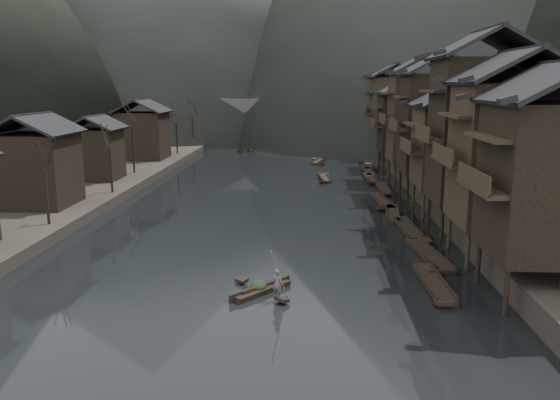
{
  "coord_description": "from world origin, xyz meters",
  "views": [
    {
      "loc": [
        3.97,
        -37.43,
        11.76
      ],
      "look_at": [
        1.64,
        6.08,
        2.5
      ],
      "focal_mm": 35.0,
      "sensor_mm": 36.0,
      "label": 1
    }
  ],
  "objects": [
    {
      "name": "bare_trees",
      "position": [
        -17.0,
        30.11,
        6.49
      ],
      "size": [
        3.99,
        72.92,
        7.98
      ],
      "color": "black",
      "rests_on": "left_bank"
    },
    {
      "name": "stone_bridge",
      "position": [
        -0.0,
        72.0,
        5.11
      ],
      "size": [
        40.0,
        6.0,
        9.0
      ],
      "color": "#4C4C4F",
      "rests_on": "ground"
    },
    {
      "name": "boatman",
      "position": [
        2.29,
        -9.09,
        1.25
      ],
      "size": [
        0.71,
        0.61,
        1.65
      ],
      "primitive_type": "imported",
      "rotation": [
        0.0,
        0.0,
        2.71
      ],
      "color": "slate",
      "rests_on": "hero_sampan"
    },
    {
      "name": "left_houses",
      "position": [
        -20.5,
        20.12,
        5.66
      ],
      "size": [
        8.1,
        53.2,
        8.73
      ],
      "color": "black",
      "rests_on": "left_bank"
    },
    {
      "name": "water",
      "position": [
        0.0,
        0.0,
        0.0
      ],
      "size": [
        300.0,
        300.0,
        0.0
      ],
      "primitive_type": "plane",
      "color": "black",
      "rests_on": "ground"
    },
    {
      "name": "left_bank",
      "position": [
        -35.0,
        40.0,
        0.6
      ],
      "size": [
        40.0,
        200.0,
        1.2
      ],
      "primitive_type": "cube",
      "color": "#2D2823",
      "rests_on": "ground"
    },
    {
      "name": "bamboo_pole",
      "position": [
        2.49,
        -9.09,
        4.01
      ],
      "size": [
        0.96,
        2.07,
        3.85
      ],
      "primitive_type": "cylinder",
      "rotation": [
        0.52,
        0.0,
        -0.42
      ],
      "color": "#8C7A51",
      "rests_on": "boatman"
    },
    {
      "name": "moored_sampans",
      "position": [
        12.05,
        27.4,
        0.2
      ],
      "size": [
        3.25,
        73.75,
        0.47
      ],
      "color": "black",
      "rests_on": "water"
    },
    {
      "name": "midriver_boats",
      "position": [
        1.53,
        50.47,
        0.2
      ],
      "size": [
        15.47,
        42.38,
        0.45
      ],
      "color": "black",
      "rests_on": "water"
    },
    {
      "name": "stilt_houses",
      "position": [
        17.28,
        19.42,
        8.96
      ],
      "size": [
        9.0,
        67.6,
        16.1
      ],
      "color": "black",
      "rests_on": "ground"
    },
    {
      "name": "cargo_heap",
      "position": [
        1.14,
        -7.77,
        0.72
      ],
      "size": [
        0.98,
        1.28,
        0.59
      ],
      "primitive_type": "ellipsoid",
      "color": "black",
      "rests_on": "hero_sampan"
    },
    {
      "name": "right_bank",
      "position": [
        35.0,
        40.0,
        0.9
      ],
      "size": [
        40.0,
        200.0,
        1.8
      ],
      "primitive_type": "cube",
      "color": "#2D2823",
      "rests_on": "ground"
    },
    {
      "name": "hero_sampan",
      "position": [
        1.28,
        -7.92,
        0.2
      ],
      "size": [
        3.48,
        3.84,
        0.43
      ],
      "color": "black",
      "rests_on": "water"
    }
  ]
}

